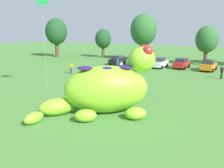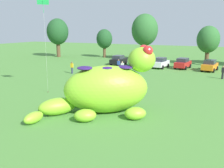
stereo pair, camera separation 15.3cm
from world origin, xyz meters
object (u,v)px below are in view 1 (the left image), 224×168
at_px(car_orange, 209,65).
at_px(spectator_by_cars, 118,65).
at_px(spectator_mid_field, 222,72).
at_px(spectator_far_side, 71,68).
at_px(giant_inflatable_creature, 106,88).
at_px(car_green, 136,61).
at_px(car_red, 182,63).
at_px(car_white, 159,63).
at_px(spectator_near_inflatable, 121,67).
at_px(car_black, 117,60).

distance_m(car_orange, spectator_by_cars, 14.00).
bearing_deg(spectator_by_cars, spectator_mid_field, -1.74).
relative_size(car_orange, spectator_far_side, 2.51).
distance_m(car_orange, spectator_mid_field, 6.35).
bearing_deg(spectator_by_cars, giant_inflatable_creature, -68.57).
bearing_deg(car_green, car_red, 5.13).
relative_size(car_green, car_red, 0.97).
bearing_deg(car_orange, car_white, -178.19).
height_order(giant_inflatable_creature, car_orange, giant_inflatable_creature).
bearing_deg(spectator_near_inflatable, car_white, 63.08).
distance_m(giant_inflatable_creature, car_red, 24.96).
xyz_separation_m(car_orange, spectator_far_side, (-17.78, -11.01, -0.01)).
bearing_deg(spectator_mid_field, spectator_near_inflatable, -173.34).
height_order(spectator_mid_field, spectator_by_cars, same).
height_order(car_white, spectator_near_inflatable, car_white).
height_order(car_red, car_orange, same).
relative_size(car_orange, spectator_mid_field, 2.51).
height_order(giant_inflatable_creature, spectator_mid_field, giant_inflatable_creature).
bearing_deg(spectator_by_cars, spectator_far_side, -131.99).
bearing_deg(spectator_far_side, car_red, 40.69).
height_order(giant_inflatable_creature, spectator_far_side, giant_inflatable_creature).
height_order(spectator_mid_field, spectator_far_side, same).
bearing_deg(spectator_mid_field, car_orange, 109.16).
relative_size(car_white, spectator_by_cars, 2.49).
bearing_deg(spectator_near_inflatable, car_orange, 33.69).
bearing_deg(car_white, car_black, 178.38).
height_order(car_black, spectator_far_side, car_black).
distance_m(car_orange, spectator_far_side, 20.91).
relative_size(spectator_mid_field, spectator_far_side, 1.00).
xyz_separation_m(car_white, car_red, (3.46, 0.92, 0.00)).
xyz_separation_m(car_green, spectator_near_inflatable, (0.43, -7.56, -0.01)).
distance_m(car_red, spectator_mid_field, 9.15).
bearing_deg(car_green, car_orange, 0.02).
bearing_deg(giant_inflatable_creature, spectator_mid_field, 67.36).
height_order(spectator_near_inflatable, spectator_by_cars, same).
bearing_deg(car_green, car_white, -3.28).
relative_size(giant_inflatable_creature, car_red, 2.06).
bearing_deg(car_black, car_orange, 0.09).
bearing_deg(spectator_far_side, car_green, 61.44).
xyz_separation_m(car_white, car_orange, (7.63, 0.24, 0.00)).
distance_m(car_black, car_green, 3.53).
xyz_separation_m(car_black, spectator_mid_field, (17.40, -5.97, -0.01)).
relative_size(giant_inflatable_creature, car_black, 2.12).
bearing_deg(car_red, spectator_by_cars, -144.35).
relative_size(car_black, car_orange, 0.97).
height_order(car_black, car_green, same).
bearing_deg(car_red, car_orange, -9.24).
relative_size(car_orange, spectator_by_cars, 2.51).
bearing_deg(car_green, spectator_far_side, -118.56).
relative_size(car_black, spectator_by_cars, 2.42).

